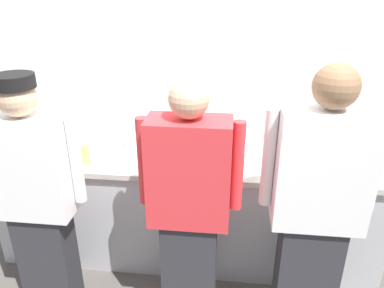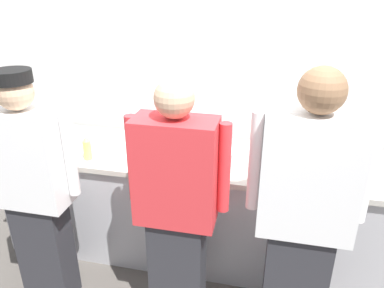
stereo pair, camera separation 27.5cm
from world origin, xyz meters
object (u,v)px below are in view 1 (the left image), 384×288
object	(u,v)px
chef_center	(189,208)
deli_cup	(131,142)
plate_stack_front	(241,154)
ramekin_red_sauce	(41,136)
plate_stack_rear	(73,140)
sheet_tray	(312,159)
squeeze_bottle_secondary	(86,153)
chef_near_left	(37,199)
mixing_bowl_steel	(194,149)
ramekin_orange_sauce	(106,141)
ramekin_yellow_sauce	(178,142)
squeeze_bottle_primary	(162,134)
chef_far_right	(316,210)

from	to	relation	value
chef_center	deli_cup	bearing A→B (deg)	125.77
plate_stack_front	ramekin_red_sauce	size ratio (longest dim) A/B	1.97
plate_stack_rear	sheet_tray	xyz separation A→B (m)	(1.87, -0.11, -0.02)
squeeze_bottle_secondary	chef_near_left	bearing A→B (deg)	-106.68
mixing_bowl_steel	deli_cup	world-z (taller)	mixing_bowl_steel
ramekin_red_sauce	ramekin_orange_sauce	distance (m)	0.56
ramekin_orange_sauce	plate_stack_rear	bearing A→B (deg)	-173.10
ramekin_yellow_sauce	squeeze_bottle_secondary	bearing A→B (deg)	-146.42
squeeze_bottle_primary	ramekin_red_sauce	world-z (taller)	squeeze_bottle_primary
chef_far_right	ramekin_orange_sauce	bearing A→B (deg)	150.53
mixing_bowl_steel	chef_far_right	bearing A→B (deg)	-41.25
plate_stack_rear	sheet_tray	world-z (taller)	plate_stack_rear
chef_near_left	ramekin_red_sauce	distance (m)	0.95
plate_stack_front	squeeze_bottle_primary	bearing A→B (deg)	162.69
squeeze_bottle_primary	ramekin_yellow_sauce	world-z (taller)	squeeze_bottle_primary
chef_near_left	chef_far_right	bearing A→B (deg)	-0.19
chef_center	deli_cup	xyz separation A→B (m)	(-0.56, 0.77, 0.06)
plate_stack_front	ramekin_yellow_sauce	bearing A→B (deg)	157.47
squeeze_bottle_primary	ramekin_red_sauce	distance (m)	1.02
mixing_bowl_steel	ramekin_red_sauce	size ratio (longest dim) A/B	3.27
plate_stack_front	sheet_tray	xyz separation A→B (m)	(0.52, 0.04, -0.04)
chef_near_left	deli_cup	bearing A→B (deg)	63.98
chef_center	ramekin_orange_sauce	world-z (taller)	chef_center
sheet_tray	squeeze_bottle_secondary	size ratio (longest dim) A/B	2.81
ramekin_red_sauce	deli_cup	xyz separation A→B (m)	(0.79, -0.09, 0.02)
chef_near_left	deli_cup	xyz separation A→B (m)	(0.38, 0.78, 0.05)
chef_near_left	mixing_bowl_steel	distance (m)	1.11
plate_stack_front	sheet_tray	distance (m)	0.52
squeeze_bottle_secondary	ramekin_yellow_sauce	bearing A→B (deg)	33.58
chef_center	sheet_tray	xyz separation A→B (m)	(0.83, 0.70, 0.03)
ramekin_red_sauce	ramekin_orange_sauce	size ratio (longest dim) A/B	1.13
plate_stack_rear	squeeze_bottle_secondary	world-z (taller)	squeeze_bottle_secondary
ramekin_yellow_sauce	ramekin_red_sauce	bearing A→B (deg)	-179.90
chef_near_left	chef_center	bearing A→B (deg)	0.40
chef_near_left	deli_cup	size ratio (longest dim) A/B	18.19
chef_near_left	chef_far_right	world-z (taller)	chef_far_right
plate_stack_rear	squeeze_bottle_secondary	distance (m)	0.43
plate_stack_rear	squeeze_bottle_secondary	bearing A→B (deg)	-54.00
chef_far_right	deli_cup	size ratio (longest dim) A/B	19.29
chef_far_right	mixing_bowl_steel	distance (m)	1.00
chef_far_right	mixing_bowl_steel	world-z (taller)	chef_far_right
deli_cup	mixing_bowl_steel	bearing A→B (deg)	-13.31
chef_center	ramekin_orange_sauce	bearing A→B (deg)	133.20
chef_far_right	sheet_tray	xyz separation A→B (m)	(0.11, 0.71, -0.03)
chef_far_right	ramekin_orange_sauce	xyz separation A→B (m)	(-1.50, 0.85, -0.02)
plate_stack_rear	squeeze_bottle_primary	xyz separation A→B (m)	(0.73, 0.05, 0.06)
chef_center	ramekin_red_sauce	world-z (taller)	chef_center
ramekin_yellow_sauce	ramekin_red_sauce	world-z (taller)	ramekin_yellow_sauce
squeeze_bottle_primary	ramekin_orange_sauce	world-z (taller)	squeeze_bottle_primary
ramekin_yellow_sauce	ramekin_red_sauce	xyz separation A→B (m)	(-1.15, -0.00, -0.00)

